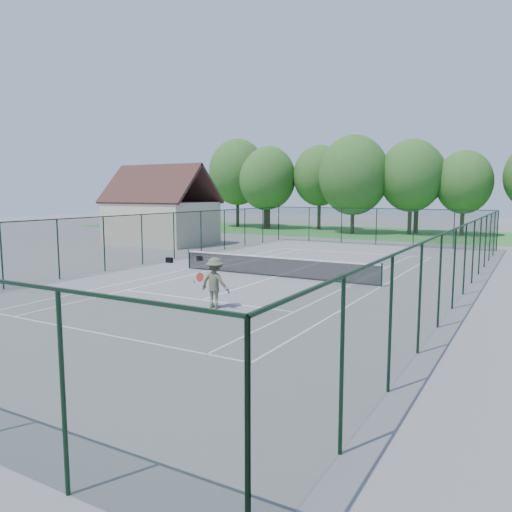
% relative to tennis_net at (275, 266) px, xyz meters
% --- Properties ---
extents(ground, '(140.00, 140.00, 0.00)m').
position_rel_tennis_net_xyz_m(ground, '(0.00, 0.00, -0.58)').
color(ground, gray).
rests_on(ground, ground).
extents(grass_far, '(80.00, 16.00, 0.01)m').
position_rel_tennis_net_xyz_m(grass_far, '(0.00, 30.00, -0.57)').
color(grass_far, '#398635').
rests_on(grass_far, ground).
extents(court_lines, '(11.05, 23.85, 0.01)m').
position_rel_tennis_net_xyz_m(court_lines, '(0.00, 0.00, -0.57)').
color(court_lines, white).
rests_on(court_lines, ground).
extents(tennis_net, '(11.08, 0.08, 1.10)m').
position_rel_tennis_net_xyz_m(tennis_net, '(0.00, 0.00, 0.00)').
color(tennis_net, black).
rests_on(tennis_net, ground).
extents(fence_enclosure, '(18.05, 36.05, 3.02)m').
position_rel_tennis_net_xyz_m(fence_enclosure, '(0.00, 0.00, 0.98)').
color(fence_enclosure, '#18311F').
rests_on(fence_enclosure, ground).
extents(utility_building, '(8.60, 6.27, 6.63)m').
position_rel_tennis_net_xyz_m(utility_building, '(-16.00, 10.00, 2.54)').
color(utility_building, beige).
rests_on(utility_building, ground).
extents(tree_line_far, '(39.40, 6.40, 9.70)m').
position_rel_tennis_net_xyz_m(tree_line_far, '(0.00, 30.00, 5.42)').
color(tree_line_far, '#3D2D1F').
rests_on(tree_line_far, ground).
extents(sports_bag_a, '(0.43, 0.29, 0.32)m').
position_rel_tennis_net_xyz_m(sports_bag_a, '(-8.09, 1.38, -0.42)').
color(sports_bag_a, black).
rests_on(sports_bag_a, ground).
extents(sports_bag_b, '(0.39, 0.27, 0.28)m').
position_rel_tennis_net_xyz_m(sports_bag_b, '(-7.03, 3.08, -0.44)').
color(sports_bag_b, black).
rests_on(sports_bag_b, ground).
extents(tennis_player, '(2.21, 0.91, 1.91)m').
position_rel_tennis_net_xyz_m(tennis_player, '(1.23, -7.26, 0.38)').
color(tennis_player, '#535941').
rests_on(tennis_player, ground).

